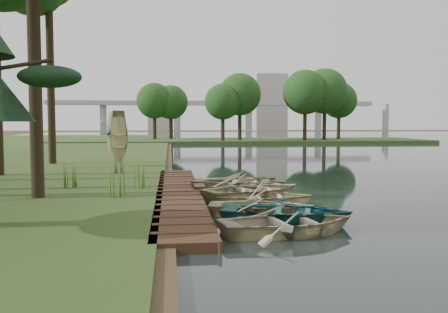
{
  "coord_description": "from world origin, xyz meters",
  "views": [
    {
      "loc": [
        -1.9,
        -18.49,
        2.89
      ],
      "look_at": [
        0.13,
        0.32,
        1.56
      ],
      "focal_mm": 40.0,
      "sensor_mm": 36.0,
      "label": 1
    }
  ],
  "objects": [
    {
      "name": "ground",
      "position": [
        0.0,
        0.0,
        0.0
      ],
      "size": [
        300.0,
        300.0,
        0.0
      ],
      "primitive_type": "plane",
      "color": "#3D2F1D"
    },
    {
      "name": "boardwalk",
      "position": [
        -1.6,
        0.0,
        0.15
      ],
      "size": [
        1.6,
        16.0,
        0.3
      ],
      "primitive_type": "cube",
      "color": "#382215",
      "rests_on": "ground"
    },
    {
      "name": "peninsula",
      "position": [
        8.0,
        50.0,
        0.23
      ],
      "size": [
        50.0,
        14.0,
        0.45
      ],
      "primitive_type": "cube",
      "color": "#2E451E",
      "rests_on": "ground"
    },
    {
      "name": "far_trees",
      "position": [
        4.67,
        50.0,
        6.43
      ],
      "size": [
        45.6,
        5.6,
        8.8
      ],
      "color": "black",
      "rests_on": "peninsula"
    },
    {
      "name": "bridge",
      "position": [
        12.31,
        120.0,
        7.08
      ],
      "size": [
        95.9,
        4.0,
        8.6
      ],
      "color": "#A5A5A0",
      "rests_on": "ground"
    },
    {
      "name": "building_a",
      "position": [
        30.0,
        140.0,
        9.0
      ],
      "size": [
        10.0,
        8.0,
        18.0
      ],
      "primitive_type": "cube",
      "color": "#A5A5A0",
      "rests_on": "ground"
    },
    {
      "name": "building_b",
      "position": [
        -5.0,
        145.0,
        6.0
      ],
      "size": [
        8.0,
        8.0,
        12.0
      ],
      "primitive_type": "cube",
      "color": "#A5A5A0",
      "rests_on": "ground"
    },
    {
      "name": "rowboat_0",
      "position": [
        1.06,
        -6.31,
        0.42
      ],
      "size": [
        3.93,
        3.1,
        0.74
      ],
      "primitive_type": "imported",
      "rotation": [
        0.0,
        0.0,
        1.74
      ],
      "color": "tan",
      "rests_on": "water"
    },
    {
      "name": "rowboat_1",
      "position": [
        1.3,
        -4.97,
        0.43
      ],
      "size": [
        4.27,
        3.59,
        0.76
      ],
      "primitive_type": "imported",
      "rotation": [
        0.0,
        0.0,
        1.26
      ],
      "color": "#296F71",
      "rests_on": "water"
    },
    {
      "name": "rowboat_2",
      "position": [
        0.83,
        -3.74,
        0.38
      ],
      "size": [
        3.63,
        2.92,
        0.67
      ],
      "primitive_type": "imported",
      "rotation": [
        0.0,
        0.0,
        1.37
      ],
      "color": "tan",
      "rests_on": "water"
    },
    {
      "name": "rowboat_3",
      "position": [
        1.28,
        -1.91,
        0.39
      ],
      "size": [
        3.55,
        2.71,
        0.69
      ],
      "primitive_type": "imported",
      "rotation": [
        0.0,
        0.0,
        1.46
      ],
      "color": "tan",
      "rests_on": "water"
    },
    {
      "name": "rowboat_4",
      "position": [
        1.16,
        -0.6,
        0.46
      ],
      "size": [
        4.8,
        4.25,
        0.82
      ],
      "primitive_type": "imported",
      "rotation": [
        0.0,
        0.0,
        2.01
      ],
      "color": "tan",
      "rests_on": "water"
    },
    {
      "name": "rowboat_5",
      "position": [
        0.73,
        0.87,
        0.41
      ],
      "size": [
        3.53,
        2.52,
        0.73
      ],
      "primitive_type": "imported",
      "rotation": [
        0.0,
        0.0,
        1.57
      ],
      "color": "tan",
      "rests_on": "water"
    },
    {
      "name": "rowboat_6",
      "position": [
        0.91,
        1.73,
        0.45
      ],
      "size": [
        4.43,
        3.64,
        0.8
      ],
      "primitive_type": "imported",
      "rotation": [
        0.0,
        0.0,
        1.32
      ],
      "color": "tan",
      "rests_on": "water"
    },
    {
      "name": "rowboat_7",
      "position": [
        1.27,
        3.27,
        0.38
      ],
      "size": [
        3.36,
        2.55,
        0.66
      ],
      "primitive_type": "imported",
      "rotation": [
        0.0,
        0.0,
        1.66
      ],
      "color": "tan",
      "rests_on": "water"
    },
    {
      "name": "stored_rowboat",
      "position": [
        -4.93,
        10.93,
        0.63
      ],
      "size": [
        3.97,
        3.82,
        0.67
      ],
      "primitive_type": "imported",
      "rotation": [
        3.14,
        0.0,
        0.9
      ],
      "color": "tan",
      "rests_on": "bank"
    },
    {
      "name": "reeds_0",
      "position": [
        -3.72,
        -1.26,
        0.81
      ],
      "size": [
        0.6,
        0.6,
        1.01
      ],
      "primitive_type": "cone",
      "color": "#3F661E",
      "rests_on": "bank"
    },
    {
      "name": "reeds_1",
      "position": [
        -3.14,
        0.98,
        0.81
      ],
      "size": [
        0.6,
        0.6,
        1.02
      ],
      "primitive_type": "cone",
      "color": "#3F661E",
      "rests_on": "bank"
    },
    {
      "name": "reeds_2",
      "position": [
        -5.87,
        1.46,
        0.79
      ],
      "size": [
        0.6,
        0.6,
        0.99
      ],
      "primitive_type": "cone",
      "color": "#3F661E",
      "rests_on": "bank"
    },
    {
      "name": "reeds_3",
      "position": [
        -4.44,
        6.8,
        0.74
      ],
      "size": [
        0.6,
        0.6,
        0.88
      ],
      "primitive_type": "cone",
      "color": "#3F661E",
      "rests_on": "bank"
    }
  ]
}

